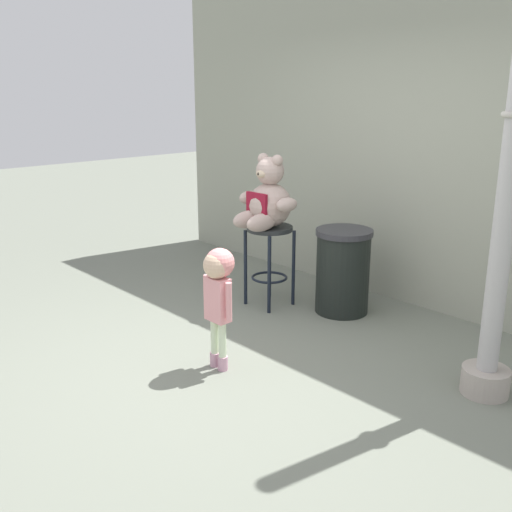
{
  "coord_description": "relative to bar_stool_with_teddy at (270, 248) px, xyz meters",
  "views": [
    {
      "loc": [
        3.0,
        -2.5,
        1.97
      ],
      "look_at": [
        -0.36,
        0.66,
        0.64
      ],
      "focal_mm": 41.24,
      "sensor_mm": 36.0,
      "label": 1
    }
  ],
  "objects": [
    {
      "name": "bar_stool_with_teddy",
      "position": [
        0.0,
        0.0,
        0.0
      ],
      "size": [
        0.42,
        0.42,
        0.75
      ],
      "color": "#222627",
      "rests_on": "ground_plane"
    },
    {
      "name": "teddy_bear",
      "position": [
        -0.0,
        -0.03,
        0.45
      ],
      "size": [
        0.62,
        0.55,
        0.65
      ],
      "color": "#B39B92",
      "rests_on": "bar_stool_with_teddy"
    },
    {
      "name": "ground_plane",
      "position": [
        0.7,
        -1.15,
        -0.55
      ],
      "size": [
        24.0,
        24.0,
        0.0
      ],
      "primitive_type": "plane",
      "color": "slate"
    },
    {
      "name": "trash_bin",
      "position": [
        0.58,
        0.35,
        -0.16
      ],
      "size": [
        0.5,
        0.5,
        0.77
      ],
      "color": "black",
      "rests_on": "ground_plane"
    },
    {
      "name": "lamppost",
      "position": [
        2.18,
        -0.12,
        0.73
      ],
      "size": [
        0.31,
        0.31,
        3.15
      ],
      "color": "#A99E94",
      "rests_on": "ground_plane"
    },
    {
      "name": "child_walking",
      "position": [
        0.68,
        -1.17,
        0.11
      ],
      "size": [
        0.29,
        0.23,
        0.9
      ],
      "rotation": [
        0.0,
        0.0,
        -0.13
      ],
      "color": "#C892AB",
      "rests_on": "ground_plane"
    },
    {
      "name": "building_wall",
      "position": [
        0.7,
        1.13,
        1.1
      ],
      "size": [
        6.08,
        0.3,
        3.28
      ],
      "primitive_type": "cube",
      "color": "#999C8A",
      "rests_on": "ground_plane"
    }
  ]
}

